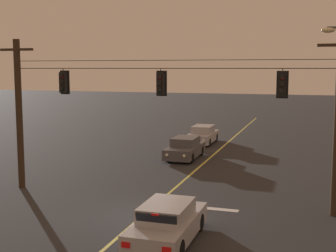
{
  "coord_description": "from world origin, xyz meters",
  "views": [
    {
      "loc": [
        6.37,
        -16.73,
        5.93
      ],
      "look_at": [
        0.0,
        3.41,
        3.25
      ],
      "focal_mm": 49.02,
      "sensor_mm": 36.0,
      "label": 1
    }
  ],
  "objects_px": {
    "traffic_light_leftmost": "(63,82)",
    "car_oncoming_trailing": "(203,135)",
    "traffic_light_left_inner": "(161,83)",
    "car_waiting_near_lane": "(167,223)",
    "car_oncoming_lead": "(185,148)",
    "traffic_light_centre": "(282,85)"
  },
  "relations": [
    {
      "from": "car_oncoming_lead",
      "to": "car_oncoming_trailing",
      "type": "distance_m",
      "value": 6.36
    },
    {
      "from": "traffic_light_left_inner",
      "to": "car_oncoming_lead",
      "type": "bearing_deg",
      "value": 99.07
    },
    {
      "from": "traffic_light_leftmost",
      "to": "traffic_light_left_inner",
      "type": "distance_m",
      "value": 4.83
    },
    {
      "from": "traffic_light_centre",
      "to": "car_oncoming_trailing",
      "type": "distance_m",
      "value": 18.15
    },
    {
      "from": "car_waiting_near_lane",
      "to": "car_oncoming_trailing",
      "type": "bearing_deg",
      "value": 99.95
    },
    {
      "from": "car_waiting_near_lane",
      "to": "car_oncoming_trailing",
      "type": "relative_size",
      "value": 0.98
    },
    {
      "from": "car_oncoming_trailing",
      "to": "car_waiting_near_lane",
      "type": "bearing_deg",
      "value": -80.05
    },
    {
      "from": "car_waiting_near_lane",
      "to": "car_oncoming_lead",
      "type": "distance_m",
      "value": 14.8
    },
    {
      "from": "traffic_light_leftmost",
      "to": "car_oncoming_trailing",
      "type": "relative_size",
      "value": 0.28
    },
    {
      "from": "traffic_light_left_inner",
      "to": "traffic_light_centre",
      "type": "height_order",
      "value": "same"
    },
    {
      "from": "traffic_light_leftmost",
      "to": "car_waiting_near_lane",
      "type": "distance_m",
      "value": 9.34
    },
    {
      "from": "traffic_light_left_inner",
      "to": "car_oncoming_trailing",
      "type": "xyz_separation_m",
      "value": [
        -1.84,
        16.08,
        -4.61
      ]
    },
    {
      "from": "traffic_light_left_inner",
      "to": "car_waiting_near_lane",
      "type": "distance_m",
      "value": 6.82
    },
    {
      "from": "traffic_light_leftmost",
      "to": "car_oncoming_lead",
      "type": "xyz_separation_m",
      "value": [
        3.28,
        9.73,
        -4.61
      ]
    },
    {
      "from": "traffic_light_leftmost",
      "to": "car_waiting_near_lane",
      "type": "bearing_deg",
      "value": -35.24
    },
    {
      "from": "car_waiting_near_lane",
      "to": "traffic_light_leftmost",
      "type": "bearing_deg",
      "value": 144.76
    },
    {
      "from": "car_waiting_near_lane",
      "to": "car_oncoming_lead",
      "type": "relative_size",
      "value": 0.98
    },
    {
      "from": "traffic_light_leftmost",
      "to": "traffic_light_centre",
      "type": "relative_size",
      "value": 1.0
    },
    {
      "from": "car_oncoming_lead",
      "to": "car_oncoming_trailing",
      "type": "bearing_deg",
      "value": 92.57
    },
    {
      "from": "car_waiting_near_lane",
      "to": "car_oncoming_trailing",
      "type": "xyz_separation_m",
      "value": [
        -3.64,
        20.77,
        -0.0
      ]
    },
    {
      "from": "car_waiting_near_lane",
      "to": "car_oncoming_lead",
      "type": "bearing_deg",
      "value": 103.12
    },
    {
      "from": "traffic_light_centre",
      "to": "car_oncoming_trailing",
      "type": "relative_size",
      "value": 0.28
    }
  ]
}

